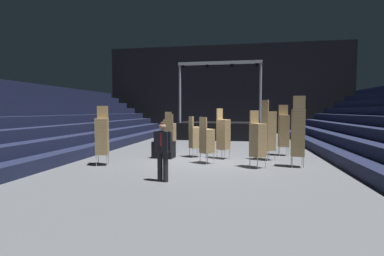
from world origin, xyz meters
TOP-DOWN VIEW (x-y plane):
  - ground_plane at (0.00, 0.00)m, footprint 22.00×30.00m
  - arena_end_wall at (0.00, 15.00)m, footprint 22.00×0.30m
  - bleacher_bank_left at (-8.00, 1.00)m, footprint 6.00×24.00m
  - stage_riser at (0.00, 9.44)m, footprint 5.94×3.39m
  - man_with_tie at (-0.69, -3.49)m, footprint 0.57×0.30m
  - chair_stack_front_left at (3.41, 2.07)m, footprint 0.45×0.45m
  - chair_stack_front_right at (-2.82, 5.07)m, footprint 0.45×0.45m
  - chair_stack_mid_left at (0.77, 0.73)m, footprint 0.60×0.60m
  - chair_stack_mid_right at (-1.94, 2.32)m, footprint 0.49×0.49m
  - chair_stack_mid_centre at (2.10, -1.02)m, footprint 0.62×0.62m
  - chair_stack_rear_left at (3.53, -0.62)m, footprint 0.47×0.47m
  - chair_stack_rear_right at (-3.58, -1.51)m, footprint 0.55×0.55m
  - chair_stack_rear_centre at (0.21, -0.45)m, footprint 0.62×0.62m
  - chair_stack_aisle_left at (-0.49, 0.95)m, footprint 0.61×0.61m
  - chair_stack_aisle_right at (2.63, 0.72)m, footprint 0.61×0.61m
  - equipment_road_case at (-1.77, 0.48)m, footprint 0.96×0.69m

SIDE VIEW (x-z plane):
  - ground_plane at x=0.00m, z-range -0.10..0.00m
  - equipment_road_case at x=-1.77m, z-range 0.00..0.72m
  - stage_riser at x=0.00m, z-range -2.01..3.34m
  - chair_stack_rear_centre at x=0.21m, z-range 0.00..1.80m
  - chair_stack_aisle_left at x=-0.49m, z-range 0.00..1.80m
  - chair_stack_mid_right at x=-1.94m, z-range 0.00..1.88m
  - man_with_tie at x=-0.69m, z-range 0.11..1.84m
  - chair_stack_front_right at x=-2.82m, z-range 0.00..1.97m
  - chair_stack_mid_centre at x=2.10m, z-range 0.00..2.05m
  - chair_stack_mid_left at x=0.77m, z-range 0.00..2.14m
  - chair_stack_rear_right at x=-3.58m, z-range 0.00..2.22m
  - chair_stack_front_left at x=3.41m, z-range 0.00..2.30m
  - chair_stack_aisle_right at x=2.63m, z-range 0.00..2.47m
  - chair_stack_rear_left at x=3.53m, z-range 0.00..2.56m
  - bleacher_bank_left at x=-8.00m, z-range 0.00..3.60m
  - arena_end_wall at x=0.00m, z-range 0.00..8.00m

